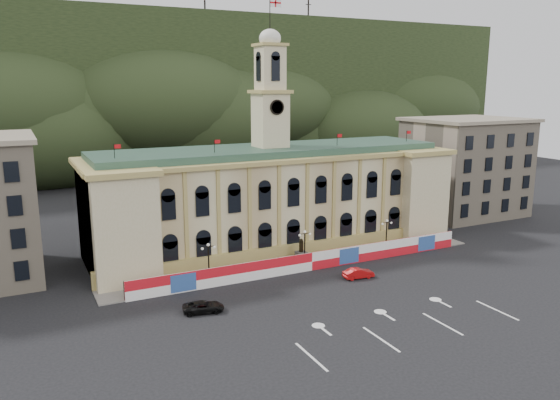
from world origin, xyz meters
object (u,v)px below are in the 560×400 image
statue (301,256)px  lamp_center (305,245)px  red_sedan (358,273)px  black_suv (203,307)px

statue → lamp_center: size_ratio=0.72×
statue → red_sedan: 9.31m
lamp_center → black_suv: size_ratio=1.04×
lamp_center → black_suv: 19.97m
statue → lamp_center: bearing=-90.0°
lamp_center → red_sedan: (3.96, -7.41, -2.39)m
red_sedan → statue: bearing=31.4°
statue → red_sedan: bearing=-64.8°
statue → black_suv: (-17.74, -9.84, -0.55)m
red_sedan → black_suv: bearing=99.9°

